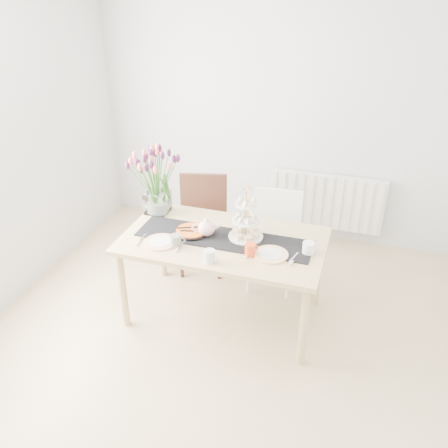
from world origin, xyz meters
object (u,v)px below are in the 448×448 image
(chair_white, at_px, (275,232))
(mug_grey, at_px, (176,241))
(mug_white, at_px, (209,256))
(plate_right, at_px, (271,254))
(cake_stand, at_px, (246,225))
(tart_tin, at_px, (192,232))
(teapot, at_px, (207,228))
(plate_left, at_px, (161,242))
(chair_brown, at_px, (203,215))
(radiator, at_px, (326,201))
(dining_table, at_px, (223,247))
(tulip_vase, at_px, (155,171))
(mug_orange, at_px, (250,250))
(cream_jug, at_px, (309,248))

(chair_white, distance_m, mug_grey, 1.08)
(mug_grey, bearing_deg, chair_white, 30.21)
(mug_white, height_order, plate_right, mug_white)
(cake_stand, bearing_deg, tart_tin, -171.44)
(teapot, bearing_deg, plate_right, -28.03)
(teapot, distance_m, mug_white, 0.38)
(plate_left, bearing_deg, chair_brown, 89.41)
(radiator, height_order, tart_tin, tart_tin)
(dining_table, distance_m, plate_right, 0.44)
(tulip_vase, relative_size, mug_white, 7.15)
(chair_brown, distance_m, chair_white, 0.73)
(cake_stand, relative_size, tart_tin, 1.44)
(mug_grey, xyz_separation_m, plate_left, (-0.13, 0.01, -0.04))
(chair_brown, height_order, teapot, chair_brown)
(tart_tin, relative_size, mug_white, 2.91)
(mug_orange, distance_m, plate_left, 0.71)
(tart_tin, height_order, plate_right, tart_tin)
(cream_jug, bearing_deg, mug_white, -169.91)
(radiator, distance_m, plate_left, 2.11)
(chair_brown, distance_m, mug_orange, 1.15)
(tulip_vase, xyz_separation_m, tart_tin, (0.42, -0.27, -0.37))
(chair_brown, height_order, mug_orange, chair_brown)
(mug_grey, height_order, mug_white, mug_grey)
(chair_white, bearing_deg, mug_grey, -127.80)
(chair_white, relative_size, cream_jug, 9.64)
(dining_table, relative_size, tulip_vase, 2.32)
(dining_table, xyz_separation_m, plate_left, (-0.45, -0.21, 0.08))
(radiator, relative_size, chair_white, 1.34)
(mug_white, relative_size, mug_orange, 1.02)
(cake_stand, bearing_deg, chair_white, 77.53)
(cake_stand, xyz_separation_m, mug_orange, (0.10, -0.24, -0.07))
(plate_right, bearing_deg, mug_grey, -172.20)
(dining_table, height_order, chair_white, chair_white)
(teapot, xyz_separation_m, mug_grey, (-0.17, -0.23, -0.02))
(radiator, height_order, mug_orange, mug_orange)
(chair_brown, bearing_deg, plate_right, -58.18)
(mug_orange, bearing_deg, cake_stand, 63.74)
(tulip_vase, distance_m, plate_right, 1.23)
(chair_white, height_order, tart_tin, chair_white)
(dining_table, distance_m, plate_left, 0.50)
(chair_brown, xyz_separation_m, cake_stand, (0.60, -0.64, 0.33))
(dining_table, height_order, cream_jug, cream_jug)
(chair_white, xyz_separation_m, cake_stand, (-0.12, -0.57, 0.35))
(tulip_vase, bearing_deg, mug_orange, -24.78)
(radiator, xyz_separation_m, tulip_vase, (-1.33, -1.29, 0.68))
(mug_grey, xyz_separation_m, mug_orange, (0.58, 0.05, -0.00))
(chair_brown, relative_size, mug_white, 9.50)
(teapot, height_order, mug_orange, teapot)
(chair_brown, height_order, cake_stand, cake_stand)
(tulip_vase, bearing_deg, radiator, 44.20)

